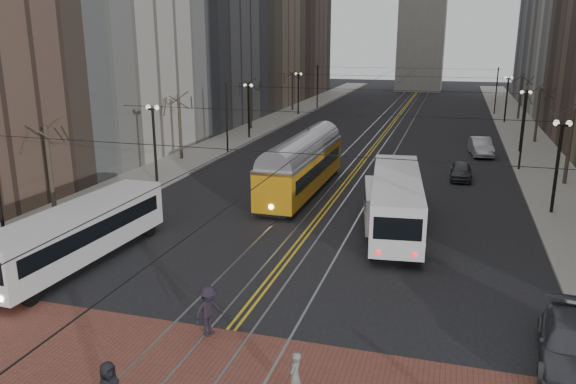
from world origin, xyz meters
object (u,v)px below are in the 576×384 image
Objects in this scene: pedestrian_b at (295,376)px; pedestrian_d at (208,311)px; sedan_silver at (481,147)px; streetcar at (302,170)px; transit_bus at (79,236)px; sedan_grey at (461,171)px; rear_bus at (396,203)px; cargo_van at (384,208)px; sedan_parked at (573,346)px.

pedestrian_b is 0.81× the size of pedestrian_d.
streetcar is at bearing -133.33° from sedan_silver.
transit_bus reaches higher than sedan_grey.
cargo_van is (-0.67, 0.02, -0.34)m from rear_bus.
streetcar is at bearing -155.09° from pedestrian_b.
sedan_silver is (19.52, 32.77, -0.59)m from transit_bus.
sedan_grey is 0.75× the size of sedan_parked.
rear_bus is at bearing -173.86° from pedestrian_b.
transit_bus is at bearing -154.96° from cargo_van.
transit_bus is 9.90m from pedestrian_d.
sedan_parked is (14.30, -18.61, -0.85)m from streetcar.
rear_bus is (7.17, -6.28, -0.05)m from streetcar.
sedan_parked is (21.24, -3.01, -0.64)m from transit_bus.
rear_bus is 14.84m from pedestrian_d.
rear_bus is at bearing 36.01° from transit_bus.
pedestrian_b is at bearing -99.44° from sedan_grey.
transit_bus is at bearing -127.89° from sedan_silver.
cargo_van is at bearing 171.63° from rear_bus.
streetcar is 9.53m from rear_bus.
pedestrian_d is (-4.65, -13.87, -0.24)m from cargo_van.
pedestrian_d is at bearing -108.45° from sedan_grey.
cargo_van is 16.67m from pedestrian_b.
pedestrian_d reaches higher than sedan_grey.
streetcar is 2.62× the size of sedan_parked.
sedan_silver is (5.40, 23.45, -0.75)m from rear_bus.
streetcar is 12.94m from sedan_grey.
sedan_parked is at bearing -82.47° from sedan_grey.
sedan_grey is at bearing 33.86° from streetcar.
rear_bus reaches higher than sedan_grey.
streetcar is at bearing 134.53° from sedan_parked.
sedan_parked is (3.49, -25.67, 0.09)m from sedan_grey.
sedan_parked is at bearing -56.29° from pedestrian_d.
sedan_parked is 3.35× the size of pedestrian_b.
pedestrian_d is (-4.09, 2.79, 0.19)m from pedestrian_b.
transit_bus is 2.27× the size of sedan_silver.
streetcar is at bearing 132.33° from rear_bus.
rear_bus is at bearing -105.47° from sedan_grey.
sedan_grey is at bearing 54.50° from transit_bus.
transit_bus reaches higher than pedestrian_b.
cargo_van is 14.01m from sedan_grey.
cargo_van is 3.54× the size of pedestrian_b.
streetcar is 1.14× the size of rear_bus.
transit_bus is at bearing -113.28° from streetcar.
sedan_grey is 2.02× the size of pedestrian_d.
cargo_van is 2.86× the size of pedestrian_d.
streetcar is 9.03m from cargo_van.
rear_bus is 3.08× the size of sedan_grey.
cargo_van is at bearing -43.19° from streetcar.
cargo_van is at bearing 129.26° from sedan_parked.
pedestrian_b is at bearing -106.51° from sedan_silver.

